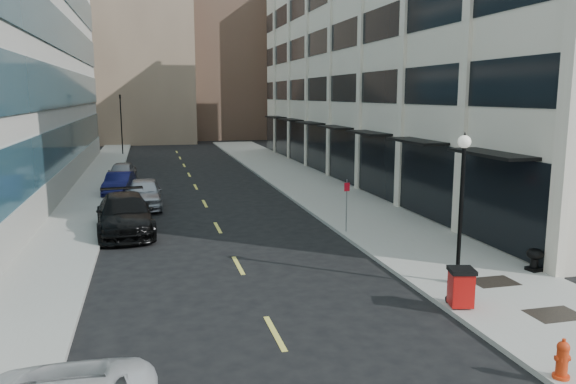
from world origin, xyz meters
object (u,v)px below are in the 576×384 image
car_grey_sedan (122,173)px  fire_hydrant (562,359)px  urn_planter (535,257)px  traffic_signal (120,98)px  car_silver_sedan (144,193)px  car_black_pickup (125,214)px  lamppost (462,196)px  trash_bin (461,286)px  car_blue_sedan (119,183)px  sign_post (347,198)px

car_grey_sedan → fire_hydrant: car_grey_sedan is taller
urn_planter → traffic_signal: bearing=109.1°
traffic_signal → urn_planter: (15.10, -43.51, -5.09)m
car_silver_sedan → car_black_pickup: bearing=-97.5°
car_silver_sedan → urn_planter: (12.89, -15.13, -0.17)m
traffic_signal → lamppost: size_ratio=1.45×
car_silver_sedan → trash_bin: (8.69, -17.47, -0.05)m
lamppost → urn_planter: 4.00m
traffic_signal → car_grey_sedan: 19.71m
car_blue_sedan → sign_post: bearing=-44.9°
trash_bin → urn_planter: size_ratio=1.43×
lamppost → trash_bin: bearing=-118.4°
car_black_pickup → sign_post: bearing=-20.3°
car_black_pickup → car_silver_sedan: size_ratio=1.24×
car_grey_sedan → trash_bin: 28.67m
sign_post → urn_planter: bearing=-74.3°
traffic_signal → car_blue_sedan: 24.15m
car_silver_sedan → car_blue_sedan: car_silver_sedan is taller
traffic_signal → fire_hydrant: size_ratio=7.98×
car_silver_sedan → car_blue_sedan: (-1.51, 4.77, -0.12)m
car_black_pickup → car_grey_sedan: car_black_pickup is taller
fire_hydrant → car_silver_sedan: bearing=124.9°
traffic_signal → car_blue_sedan: traffic_signal is taller
car_blue_sedan → lamppost: lamppost is taller
lamppost → urn_planter: lamppost is taller
car_silver_sedan → lamppost: bearing=-57.5°
traffic_signal → trash_bin: bearing=-76.6°
traffic_signal → fire_hydrant: traffic_signal is taller
car_blue_sedan → fire_hydrant: bearing=-61.6°
car_silver_sedan → urn_planter: car_silver_sedan is taller
car_grey_sedan → trash_bin: (10.20, -26.80, 0.02)m
car_silver_sedan → car_grey_sedan: (-1.51, 9.32, -0.07)m
trash_bin → lamppost: 3.05m
urn_planter → sign_post: bearing=122.3°
traffic_signal → lamppost: (11.90, -44.00, -2.75)m
car_black_pickup → car_silver_sedan: (0.81, 5.63, -0.05)m
car_blue_sedan → trash_bin: car_blue_sedan is taller
car_blue_sedan → traffic_signal: bearing=99.2°
car_black_pickup → urn_planter: car_black_pickup is taller
traffic_signal → sign_post: size_ratio=3.01×
car_black_pickup → trash_bin: (9.50, -11.85, -0.09)m
fire_hydrant → lamppost: (1.10, 6.00, 2.40)m
car_blue_sedan → urn_planter: 24.56m
fire_hydrant → car_black_pickup: bearing=133.7°
car_black_pickup → urn_planter: (13.70, -9.51, -0.22)m
car_silver_sedan → fire_hydrant: 23.27m
fire_hydrant → sign_post: bearing=103.2°
car_blue_sedan → fire_hydrant: size_ratio=4.71×
car_silver_sedan → sign_post: (8.59, -8.33, 0.85)m
urn_planter → car_blue_sedan: bearing=125.9°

